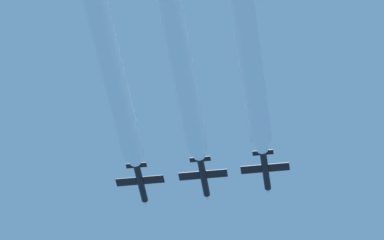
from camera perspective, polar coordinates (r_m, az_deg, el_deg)
jet_far_left at (r=223.67m, az=-2.13°, el=-2.63°), size 7.84×11.41×2.74m
jet_inner_left at (r=221.51m, az=0.48°, el=-2.38°), size 7.84×11.41×2.74m
jet_center at (r=221.48m, az=3.06°, el=-2.11°), size 7.84×11.41×2.74m
smoke_trail_far_left at (r=199.85m, az=-3.61°, el=3.36°), size 3.48×55.39×3.48m
smoke_trail_inner_left at (r=196.16m, az=-0.78°, el=4.13°), size 3.48×59.53×3.48m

